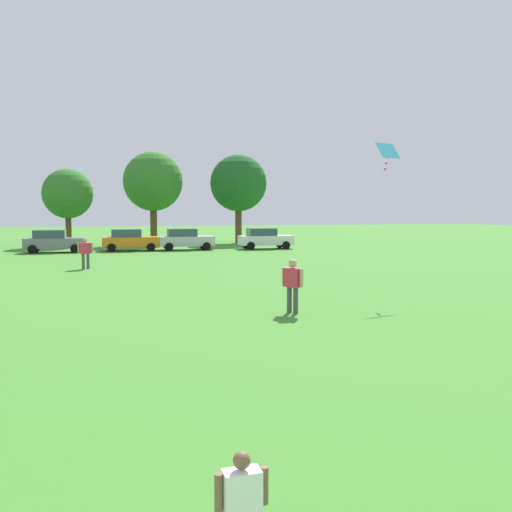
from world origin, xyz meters
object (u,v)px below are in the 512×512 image
Objects in this scene: parked_car_silver_2 at (185,239)px; parked_car_white_3 at (265,238)px; tree_far_right at (238,183)px; adult_bystander at (293,281)px; kite at (388,153)px; parked_car_gray_0 at (54,241)px; child_kite_flyer at (242,498)px; bystander_near_trees at (85,250)px; tree_right at (153,182)px; parked_car_orange_1 at (130,240)px; tree_center at (68,194)px.

parked_car_white_3 is (6.40, -0.45, 0.00)m from parked_car_silver_2.
parked_car_silver_2 is at bearing -126.77° from tree_far_right.
parked_car_silver_2 is 11.36m from tree_far_right.
kite is at bearing 89.87° from adult_bystander.
parked_car_gray_0 is 16.26m from parked_car_white_3.
tree_far_right is at bearing 87.32° from kite.
parked_car_white_3 is at bearing 85.77° from kite.
adult_bystander is at bearing 66.41° from child_kite_flyer.
child_kite_flyer is 26.40m from bystander_near_trees.
parked_car_white_3 is (10.75, 38.73, 0.24)m from child_kite_flyer.
parked_car_white_3 is at bearing -47.17° from tree_right.
child_kite_flyer is 1.00× the size of kite.
parked_car_gray_0 is at bearing -176.94° from parked_car_orange_1.
parked_car_gray_0 is 12.83m from tree_right.
bystander_near_trees is at bearing -103.31° from tree_right.
tree_far_right is (10.50, 47.41, 5.09)m from child_kite_flyer.
kite is at bearing -43.67° from bystander_near_trees.
parked_car_gray_0 is (-9.69, 27.56, -0.13)m from adult_bystander.
kite is 0.12× the size of tree_right.
tree_right is at bearing 148.63° from adult_bystander.
kite is at bearing -59.26° from parked_car_gray_0.
kite is 25.44m from parked_car_silver_2.
adult_bystander is at bearing -63.90° from bystander_near_trees.
child_kite_flyer is at bearing -54.32° from adult_bystander.
parked_car_orange_1 is 4.30m from parked_car_silver_2.
parked_car_white_3 is 0.50× the size of tree_right.
bystander_near_trees is 0.39× the size of parked_car_gray_0.
tree_center reaches higher than kite.
tree_center reaches higher than parked_car_gray_0.
child_kite_flyer is 39.29m from parked_car_gray_0.
adult_bystander is 0.19× the size of tree_right.
parked_car_silver_2 is at bearing 145.56° from adult_bystander.
bystander_near_trees is 20.44m from tree_center.
child_kite_flyer is 0.24× the size of parked_car_orange_1.
tree_far_right reaches higher than adult_bystander.
tree_right is (-1.72, 36.34, 4.79)m from adult_bystander.
parked_car_silver_2 is at bearing -0.22° from parked_car_orange_1.
parked_car_orange_1 is at bearing 3.06° from parked_car_gray_0.
tree_center is (-2.38, 19.99, 3.56)m from bystander_near_trees.
parked_car_silver_2 is (6.96, 12.91, -0.14)m from bystander_near_trees.
tree_center is at bearing 142.86° from parked_car_silver_2.
parked_car_orange_1 and parked_car_silver_2 have the same top height.
parked_car_white_3 is 13.16m from tree_right.
tree_far_right is (10.45, 8.22, 4.85)m from parked_car_orange_1.
kite reaches higher than adult_bystander.
tree_right is at bearing 101.12° from kite.
kite is 34.64m from tree_center.
tree_right reaches higher than tree_center.
parked_car_orange_1 is 9.43m from tree_center.
parked_car_white_3 is at bearing -4.04° from parked_car_silver_2.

